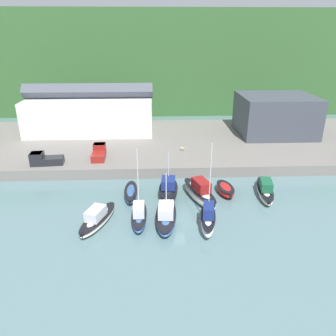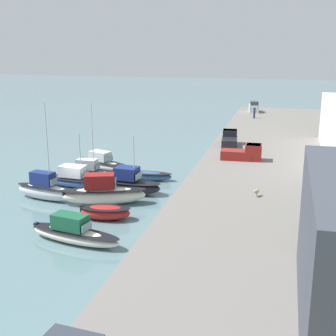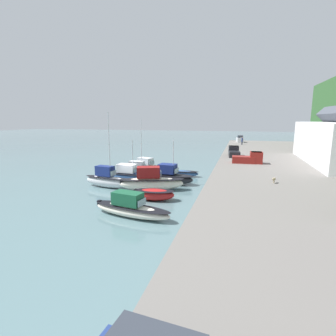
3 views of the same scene
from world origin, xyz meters
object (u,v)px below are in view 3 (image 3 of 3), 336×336
Objects in this scene: moored_boat_0 at (179,173)px; moored_boat_8 at (107,179)px; dog_on_quay at (274,179)px; pickup_truck_1 at (234,152)px; moored_boat_1 at (169,176)px; moored_boat_7 at (129,174)px; moored_boat_2 at (151,182)px; moored_boat_4 at (131,208)px; moored_boat_3 at (154,194)px; moored_boat_5 at (147,166)px; pickup_truck_0 at (250,158)px; person_on_quay at (242,141)px; moored_boat_6 at (138,170)px; parked_car_0 at (240,139)px.

moored_boat_8 reaches higher than moored_boat_0.
dog_on_quay is (7.84, 12.81, 1.56)m from moored_boat_0.
pickup_truck_1 is 5.63× the size of dog_on_quay.
moored_boat_7 is at bearing -90.04° from moored_boat_1.
moored_boat_4 is (8.88, 1.11, -0.32)m from moored_boat_2.
moored_boat_2 reaches higher than moored_boat_3.
dog_on_quay is (-4.74, 12.70, 1.41)m from moored_boat_3.
pickup_truck_1 reaches higher than moored_boat_3.
moored_boat_8 is at bearing -8.56° from moored_boat_7.
moored_boat_5 reaches higher than moored_boat_0.
moored_boat_3 is at bearing -32.32° from pickup_truck_0.
moored_boat_3 is 2.20× the size of person_on_quay.
person_on_quay is at bearing 179.76° from pickup_truck_0.
moored_boat_8 is at bearing 26.11° from dog_on_quay.
pickup_truck_1 is at bearing 135.71° from moored_boat_6.
moored_boat_4 is 32.24m from pickup_truck_1.
person_on_quay is (-46.39, 10.82, 1.61)m from moored_boat_2.
moored_boat_0 is 0.75× the size of moored_boat_4.
moored_boat_0 is 0.73× the size of moored_boat_2.
moored_boat_1 reaches higher than parked_car_0.
parked_car_0 is 2.06× the size of person_on_quay.
person_on_quay reaches higher than moored_boat_0.
moored_boat_4 is 0.85× the size of moored_boat_8.
moored_boat_8 reaches higher than moored_boat_6.
moored_boat_6 reaches higher than parked_car_0.
moored_boat_1 is at bearing -170.66° from moored_boat_4.
moored_boat_3 is 0.98× the size of pickup_truck_0.
parked_car_0 is at bearing 167.08° from moored_boat_7.
pickup_truck_0 is at bearing -76.11° from pickup_truck_1.
moored_boat_5 is at bearing -84.99° from pickup_truck_0.
moored_boat_4 is 1.86× the size of parked_car_0.
moored_boat_4 is at bearing -2.73° from moored_boat_0.
moored_boat_4 is at bearing -105.79° from parked_car_0.
moored_boat_8 reaches higher than moored_boat_4.
moored_boat_2 is 13.25m from moored_boat_5.
moored_boat_5 is at bearing -117.54° from parked_car_0.
moored_boat_0 is at bearing -13.92° from person_on_quay.
moored_boat_3 is 50.95m from person_on_quay.
moored_boat_1 reaches higher than moored_boat_2.
moored_boat_1 is 51.27m from parked_car_0.
moored_boat_5 is at bearing -176.19° from moored_boat_2.
moored_boat_1 is 7.92× the size of dog_on_quay.
moored_boat_6 reaches higher than pickup_truck_1.
parked_car_0 is 39.99m from pickup_truck_0.
moored_boat_7 is 1.64× the size of pickup_truck_1.
pickup_truck_0 is (-9.98, 17.03, 1.61)m from moored_boat_7.
pickup_truck_0 is (-14.63, 18.06, 1.39)m from moored_boat_8.
moored_boat_1 reaches higher than pickup_truck_0.
moored_boat_4 is 11.26m from moored_boat_8.
moored_boat_5 is at bearing -118.07° from moored_boat_0.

